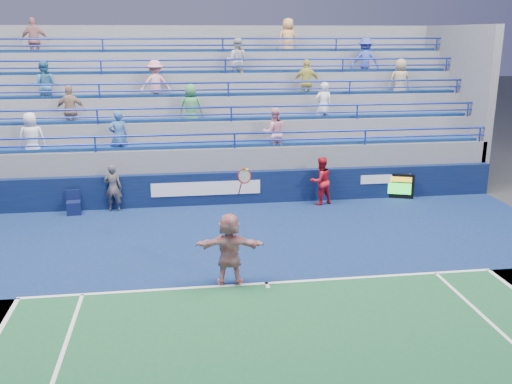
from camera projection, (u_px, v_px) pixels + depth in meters
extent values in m
plane|color=#333538|center=(267.00, 284.00, 13.07)|extent=(120.00, 120.00, 0.00)
cube|color=#0E2246|center=(253.00, 249.00, 15.17)|extent=(18.00, 8.40, 0.02)
cube|color=white|center=(267.00, 283.00, 13.07)|extent=(11.00, 0.10, 0.01)
cube|color=white|center=(267.00, 285.00, 12.97)|extent=(0.08, 0.30, 0.01)
cube|color=#0A1538|center=(236.00, 188.00, 19.12)|extent=(18.00, 0.30, 1.10)
cube|color=white|center=(206.00, 189.00, 18.82)|extent=(3.60, 0.02, 0.45)
cube|color=white|center=(386.00, 179.00, 19.64)|extent=(1.80, 0.02, 0.30)
cube|color=slate|center=(227.00, 168.00, 21.93)|extent=(18.00, 5.60, 1.10)
cube|color=slate|center=(227.00, 158.00, 21.83)|extent=(18.00, 5.60, 1.85)
cube|color=navy|center=(233.00, 145.00, 19.33)|extent=(17.40, 0.45, 0.10)
cylinder|color=#1D2D9E|center=(235.00, 134.00, 18.83)|extent=(18.00, 0.07, 0.07)
cube|color=slate|center=(226.00, 146.00, 22.21)|extent=(18.00, 4.60, 2.60)
cube|color=navy|center=(230.00, 118.00, 20.08)|extent=(17.40, 0.45, 0.10)
cylinder|color=#1D2D9E|center=(231.00, 107.00, 19.58)|extent=(18.00, 0.07, 0.07)
cube|color=slate|center=(225.00, 134.00, 22.58)|extent=(18.00, 3.60, 3.35)
cube|color=navy|center=(227.00, 94.00, 20.83)|extent=(17.40, 0.45, 0.10)
cylinder|color=#1D2D9E|center=(228.00, 83.00, 20.33)|extent=(18.00, 0.07, 0.07)
cube|color=slate|center=(223.00, 123.00, 22.96)|extent=(18.00, 2.60, 4.10)
cube|color=navy|center=(225.00, 71.00, 21.58)|extent=(17.40, 0.45, 0.10)
cylinder|color=#1D2D9E|center=(225.00, 60.00, 21.08)|extent=(18.00, 0.07, 0.07)
cube|color=slate|center=(222.00, 112.00, 23.34)|extent=(18.00, 1.60, 4.85)
cube|color=navy|center=(222.00, 50.00, 22.33)|extent=(17.40, 0.45, 0.10)
cylinder|color=#1D2D9E|center=(223.00, 39.00, 21.83)|extent=(18.00, 0.07, 0.07)
imported|color=#325B96|center=(119.00, 136.00, 18.71)|extent=(0.71, 0.56, 1.70)
imported|color=white|center=(323.00, 106.00, 20.44)|extent=(0.64, 0.43, 1.70)
imported|color=#3A4BAE|center=(365.00, 60.00, 22.24)|extent=(1.20, 0.83, 1.70)
imported|color=tan|center=(400.00, 81.00, 21.63)|extent=(0.87, 0.61, 1.70)
imported|color=pink|center=(156.00, 84.00, 20.38)|extent=(1.17, 0.77, 1.70)
imported|color=#C8BE4D|center=(307.00, 83.00, 21.14)|extent=(1.04, 0.54, 1.70)
imported|color=silver|center=(32.00, 139.00, 18.33)|extent=(0.90, 0.66, 1.70)
imported|color=teal|center=(44.00, 86.00, 19.85)|extent=(0.84, 0.67, 1.70)
imported|color=#F8A0B6|center=(274.00, 133.00, 19.42)|extent=(0.85, 0.68, 1.70)
imported|color=silver|center=(237.00, 61.00, 21.55)|extent=(0.96, 0.83, 1.70)
imported|color=tan|center=(35.00, 41.00, 21.27)|extent=(1.04, 0.54, 1.70)
imported|color=#A2806C|center=(71.00, 111.00, 19.24)|extent=(1.02, 0.49, 1.70)
imported|color=#FFB663|center=(288.00, 40.00, 22.59)|extent=(0.91, 0.67, 1.70)
imported|color=#3F8C4F|center=(191.00, 108.00, 19.79)|extent=(0.89, 0.64, 1.70)
cube|color=black|center=(395.00, 186.00, 19.77)|extent=(1.23, 0.55, 0.87)
cube|color=gold|center=(397.00, 179.00, 19.63)|extent=(1.07, 0.02, 0.17)
cube|color=#19E533|center=(396.00, 188.00, 19.71)|extent=(1.07, 0.02, 0.39)
cube|color=#0C143C|center=(74.00, 208.00, 18.04)|extent=(0.47, 0.47, 0.43)
cube|color=#0C143C|center=(74.00, 195.00, 18.12)|extent=(0.43, 0.10, 0.33)
imported|color=white|center=(230.00, 249.00, 12.87)|extent=(1.62, 0.70, 1.69)
torus|color=maroon|center=(244.00, 176.00, 12.46)|extent=(0.35, 0.20, 0.34)
cylinder|color=maroon|center=(240.00, 189.00, 12.52)|extent=(0.08, 0.19, 0.31)
sphere|color=#CFDB32|center=(247.00, 170.00, 12.38)|extent=(0.07, 0.07, 0.07)
imported|color=#131C36|center=(113.00, 188.00, 18.24)|extent=(0.59, 0.42, 1.54)
imported|color=red|center=(321.00, 181.00, 18.95)|extent=(0.95, 0.84, 1.61)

